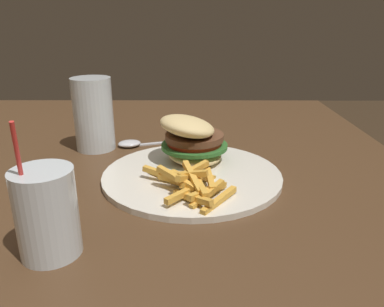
{
  "coord_description": "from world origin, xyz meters",
  "views": [
    {
      "loc": [
        -0.64,
        -0.28,
        1.01
      ],
      "look_at": [
        -0.04,
        -0.28,
        0.78
      ],
      "focal_mm": 35.0,
      "sensor_mm": 36.0,
      "label": 1
    }
  ],
  "objects_px": {
    "meal_plate_near": "(192,158)",
    "spoon": "(133,143)",
    "juice_glass": "(47,215)",
    "beer_glass": "(94,115)"
  },
  "relations": [
    {
      "from": "meal_plate_near",
      "to": "spoon",
      "type": "distance_m",
      "value": 0.2
    },
    {
      "from": "juice_glass",
      "to": "beer_glass",
      "type": "bearing_deg",
      "value": 5.83
    },
    {
      "from": "beer_glass",
      "to": "meal_plate_near",
      "type": "bearing_deg",
      "value": -122.76
    },
    {
      "from": "meal_plate_near",
      "to": "beer_glass",
      "type": "distance_m",
      "value": 0.25
    },
    {
      "from": "beer_glass",
      "to": "juice_glass",
      "type": "relative_size",
      "value": 0.88
    },
    {
      "from": "meal_plate_near",
      "to": "juice_glass",
      "type": "height_order",
      "value": "juice_glass"
    },
    {
      "from": "juice_glass",
      "to": "spoon",
      "type": "xyz_separation_m",
      "value": [
        0.39,
        -0.04,
        -0.05
      ]
    },
    {
      "from": "meal_plate_near",
      "to": "beer_glass",
      "type": "bearing_deg",
      "value": 57.24
    },
    {
      "from": "beer_glass",
      "to": "juice_glass",
      "type": "height_order",
      "value": "juice_glass"
    },
    {
      "from": "meal_plate_near",
      "to": "spoon",
      "type": "height_order",
      "value": "meal_plate_near"
    }
  ]
}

